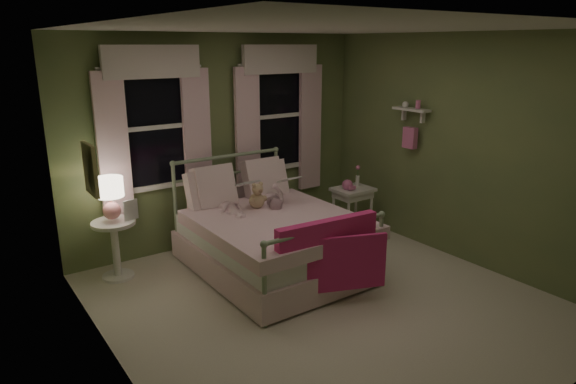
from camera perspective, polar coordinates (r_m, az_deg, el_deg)
room_shell at (r=4.78m, az=4.28°, el=1.94°), size 4.20×4.20×4.20m
bed at (r=5.75m, az=-2.00°, el=-5.10°), size 1.58×2.04×1.18m
pink_throw at (r=4.90m, az=4.58°, el=-6.20°), size 1.10×0.43×0.71m
child_left at (r=5.78m, az=-6.66°, el=0.98°), size 0.31×0.23×0.79m
child_right at (r=6.06m, az=-2.00°, el=1.73°), size 0.47×0.43×0.78m
book_left at (r=5.57m, az=-5.43°, el=0.39°), size 0.21×0.13×0.26m
book_right at (r=5.87m, az=-0.67°, el=0.84°), size 0.20×0.12×0.26m
teddy_bear at (r=5.83m, az=-3.45°, el=-0.59°), size 0.23×0.19×0.31m
nightstand_left at (r=5.86m, az=-18.67°, el=-5.23°), size 0.46×0.46×0.65m
table_lamp at (r=5.69m, az=-19.15°, el=-0.20°), size 0.28×0.28×0.46m
book_nightstand at (r=5.73m, az=-17.70°, el=-3.07°), size 0.20×0.25×0.02m
nightstand_right at (r=6.80m, az=7.21°, el=-0.37°), size 0.50×0.40×0.64m
pink_toy at (r=6.69m, az=6.65°, el=0.78°), size 0.14×0.18×0.14m
bud_vase at (r=6.85m, az=7.75°, el=1.81°), size 0.06×0.06×0.28m
window_left at (r=6.05m, az=-14.53°, el=7.59°), size 1.34×0.13×1.96m
window_right at (r=6.82m, az=-0.94°, el=9.02°), size 1.34×0.13×1.96m
wall_shelf at (r=6.53m, az=13.48°, el=7.38°), size 0.15×0.50×0.60m
framed_picture at (r=4.40m, az=-21.09°, el=2.35°), size 0.03×0.32×0.42m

